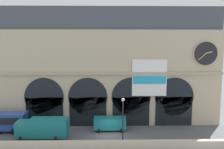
% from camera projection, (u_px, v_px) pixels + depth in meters
% --- Properties ---
extents(ground_plane, '(200.00, 200.00, 0.00)m').
position_uv_depth(ground_plane, '(110.00, 137.00, 34.84)').
color(ground_plane, '#54565B').
extents(quay_parapet_wall, '(90.00, 0.70, 1.29)m').
position_uv_depth(quay_parapet_wall, '(110.00, 145.00, 30.44)').
color(quay_parapet_wall, beige).
rests_on(quay_parapet_wall, ground).
extents(station_building, '(38.61, 6.00, 20.39)m').
position_uv_depth(station_building, '(109.00, 67.00, 41.32)').
color(station_building, '#BCAD8C').
rests_on(station_building, ground).
extents(box_truck_midwest, '(7.50, 2.91, 3.12)m').
position_uv_depth(box_truck_midwest, '(43.00, 128.00, 34.04)').
color(box_truck_midwest, '#19727A').
rests_on(box_truck_midwest, ground).
extents(van_center, '(5.20, 2.48, 2.20)m').
position_uv_depth(van_center, '(110.00, 123.00, 37.43)').
color(van_center, '#19727A').
rests_on(van_center, ground).
extents(street_lamp_quayside, '(0.44, 0.44, 6.90)m').
position_uv_depth(street_lamp_quayside, '(123.00, 116.00, 30.79)').
color(street_lamp_quayside, black).
rests_on(street_lamp_quayside, ground).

